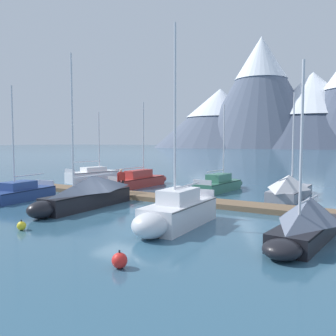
{
  "coord_description": "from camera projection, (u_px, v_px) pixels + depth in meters",
  "views": [
    {
      "loc": [
        12.26,
        -16.36,
        3.89
      ],
      "look_at": [
        0.0,
        6.0,
        2.0
      ],
      "focal_mm": 38.01,
      "sensor_mm": 36.0,
      "label": 1
    }
  ],
  "objects": [
    {
      "name": "ground_plane",
      "position": [
        118.0,
        209.0,
        20.47
      ],
      "size": [
        700.0,
        700.0,
        0.0
      ],
      "primitive_type": "plane",
      "color": "#335B75"
    },
    {
      "name": "mountain_west_summit",
      "position": [
        220.0,
        117.0,
        236.87
      ],
      "size": [
        88.15,
        88.15,
        38.96
      ],
      "color": "slate",
      "rests_on": "ground"
    },
    {
      "name": "mountain_central_massif",
      "position": [
        261.0,
        91.0,
        222.47
      ],
      "size": [
        80.15,
        80.15,
        69.16
      ],
      "color": "slate",
      "rests_on": "ground"
    },
    {
      "name": "mountain_shoulder_ridge",
      "position": [
        312.0,
        107.0,
        216.41
      ],
      "size": [
        95.13,
        95.13,
        46.0
      ],
      "color": "#424C60",
      "rests_on": "ground"
    },
    {
      "name": "dock",
      "position": [
        154.0,
        197.0,
        23.96
      ],
      "size": [
        24.89,
        3.19,
        0.3
      ],
      "color": "brown",
      "rests_on": "ground"
    },
    {
      "name": "sailboat_nearest_berth",
      "position": [
        96.0,
        175.0,
        34.76
      ],
      "size": [
        3.09,
        6.24,
        6.74
      ],
      "color": "white",
      "rests_on": "ground"
    },
    {
      "name": "sailboat_second_berth",
      "position": [
        14.0,
        194.0,
        23.28
      ],
      "size": [
        2.34,
        6.1,
        7.5
      ],
      "color": "navy",
      "rests_on": "ground"
    },
    {
      "name": "sailboat_mid_dock_port",
      "position": [
        141.0,
        180.0,
        30.81
      ],
      "size": [
        1.74,
        7.44,
        7.32
      ],
      "color": "#B2332D",
      "rests_on": "ground"
    },
    {
      "name": "sailboat_mid_dock_starboard",
      "position": [
        87.0,
        193.0,
        20.83
      ],
      "size": [
        1.73,
        7.45,
        8.71
      ],
      "color": "black",
      "rests_on": "ground"
    },
    {
      "name": "sailboat_far_berth",
      "position": [
        221.0,
        184.0,
        28.26
      ],
      "size": [
        2.26,
        6.53,
        6.82
      ],
      "color": "#336B56",
      "rests_on": "ground"
    },
    {
      "name": "sailboat_outer_slip",
      "position": [
        175.0,
        212.0,
        16.06
      ],
      "size": [
        1.82,
        5.71,
        9.07
      ],
      "color": "silver",
      "rests_on": "ground"
    },
    {
      "name": "sailboat_end_of_dock",
      "position": [
        291.0,
        187.0,
        24.71
      ],
      "size": [
        2.33,
        7.4,
        7.31
      ],
      "color": "#93939E",
      "rests_on": "ground"
    },
    {
      "name": "sailboat_last_slip",
      "position": [
        306.0,
        221.0,
        13.91
      ],
      "size": [
        2.33,
        6.27,
        6.83
      ],
      "color": "black",
      "rests_on": "ground"
    },
    {
      "name": "person_on_dock",
      "position": [
        121.0,
        179.0,
        25.12
      ],
      "size": [
        0.39,
        0.51,
        1.69
      ],
      "color": "#232328",
      "rests_on": "dock"
    },
    {
      "name": "mooring_buoy_channel_marker",
      "position": [
        120.0,
        260.0,
        10.92
      ],
      "size": [
        0.49,
        0.49,
        0.57
      ],
      "color": "red",
      "rests_on": "ground"
    },
    {
      "name": "mooring_buoy_inner_mooring",
      "position": [
        22.0,
        226.0,
        15.63
      ],
      "size": [
        0.39,
        0.39,
        0.47
      ],
      "color": "yellow",
      "rests_on": "ground"
    }
  ]
}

